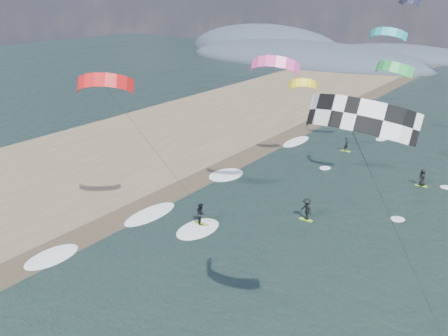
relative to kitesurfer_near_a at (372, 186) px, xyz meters
The scene contains 8 objects.
sand_strip 36.81m from the kitesurfer_near_a, behind, with size 26.00×240.00×0.00m, color brown.
wet_sand_strip 25.81m from the kitesurfer_near_a, 166.68° to the left, with size 3.00×240.00×0.00m, color #382D23.
coastal_hills 117.75m from the kitesurfer_near_a, 118.28° to the left, with size 80.00×41.00×15.00m.
kitesurfer_near_a is the anchor object (origin of this frame).
kitesurfer_near_b 20.54m from the kitesurfer_near_a, 159.72° to the left, with size 7.14×9.06×13.04m.
far_kitesurfers 26.70m from the kitesurfer_near_a, 112.36° to the left, with size 10.97×19.41×1.86m.
bg_kite_field 45.36m from the kitesurfer_near_a, 103.83° to the left, with size 13.25×75.25×9.85m.
shoreline_surf 26.21m from the kitesurfer_near_a, 154.79° to the left, with size 2.40×79.40×0.11m.
Camera 1 is at (15.88, -11.86, 17.79)m, focal length 40.00 mm.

